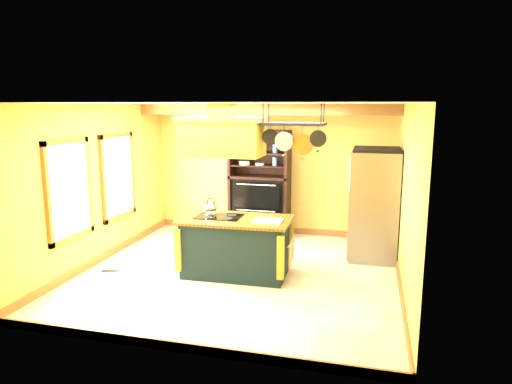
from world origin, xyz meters
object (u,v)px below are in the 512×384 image
at_px(refrigerator, 374,206).
at_px(kitchen_island, 236,246).
at_px(pot_rack, 294,130).
at_px(range_hood, 222,135).
at_px(hutch, 260,195).

bearing_deg(refrigerator, kitchen_island, -146.04).
relative_size(pot_rack, refrigerator, 0.52).
bearing_deg(pot_rack, kitchen_island, -179.88).
relative_size(range_hood, hutch, 0.60).
distance_m(range_hood, refrigerator, 3.01).
bearing_deg(refrigerator, hutch, 158.31).
xyz_separation_m(range_hood, refrigerator, (2.31, 1.42, -1.30)).
height_order(range_hood, refrigerator, range_hood).
xyz_separation_m(range_hood, hutch, (0.02, 2.33, -1.38)).
relative_size(kitchen_island, refrigerator, 0.92).
height_order(kitchen_island, refrigerator, refrigerator).
xyz_separation_m(pot_rack, refrigerator, (1.20, 1.42, -1.38)).
bearing_deg(pot_rack, range_hood, -179.87).
distance_m(pot_rack, hutch, 2.95).
xyz_separation_m(kitchen_island, hutch, (-0.17, 2.33, 0.38)).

